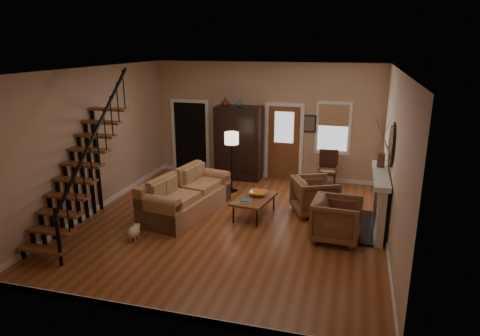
% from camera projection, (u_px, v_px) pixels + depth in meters
% --- Properties ---
extents(room, '(7.00, 7.33, 3.30)m').
position_uv_depth(room, '(235.00, 138.00, 10.71)').
color(room, brown).
rests_on(room, ground).
extents(staircase, '(0.94, 2.80, 3.20)m').
position_uv_depth(staircase, '(77.00, 159.00, 8.46)').
color(staircase, brown).
rests_on(staircase, ground).
extents(fireplace, '(0.33, 1.95, 2.30)m').
position_uv_depth(fireplace, '(382.00, 197.00, 8.86)').
color(fireplace, black).
rests_on(fireplace, ground).
extents(armoire, '(1.30, 0.60, 2.10)m').
position_uv_depth(armoire, '(239.00, 143.00, 12.20)').
color(armoire, black).
rests_on(armoire, ground).
extents(vase_a, '(0.24, 0.24, 0.25)m').
position_uv_depth(vase_a, '(225.00, 102.00, 11.86)').
color(vase_a, '#4C2619').
rests_on(vase_a, armoire).
extents(vase_b, '(0.20, 0.20, 0.21)m').
position_uv_depth(vase_b, '(239.00, 103.00, 11.77)').
color(vase_b, '#334C60').
rests_on(vase_b, armoire).
extents(sofa, '(1.48, 2.58, 0.91)m').
position_uv_depth(sofa, '(186.00, 195.00, 9.79)').
color(sofa, '#B17A50').
rests_on(sofa, ground).
extents(coffee_table, '(0.88, 1.29, 0.46)m').
position_uv_depth(coffee_table, '(254.00, 207.00, 9.68)').
color(coffee_table, brown).
rests_on(coffee_table, ground).
extents(bowl, '(0.41, 0.41, 0.10)m').
position_uv_depth(bowl, '(258.00, 193.00, 9.73)').
color(bowl, orange).
rests_on(bowl, coffee_table).
extents(books, '(0.22, 0.30, 0.06)m').
position_uv_depth(books, '(246.00, 200.00, 9.36)').
color(books, beige).
rests_on(books, coffee_table).
extents(armchair_left, '(1.01, 0.99, 0.86)m').
position_uv_depth(armchair_left, '(337.00, 220.00, 8.48)').
color(armchair_left, brown).
rests_on(armchair_left, ground).
extents(armchair_right, '(1.23, 1.22, 0.85)m').
position_uv_depth(armchair_right, '(315.00, 196.00, 9.81)').
color(armchair_right, brown).
rests_on(armchair_right, ground).
extents(floor_lamp, '(0.48, 0.48, 1.60)m').
position_uv_depth(floor_lamp, '(232.00, 162.00, 11.16)').
color(floor_lamp, black).
rests_on(floor_lamp, ground).
extents(side_chair, '(0.54, 0.54, 1.02)m').
position_uv_depth(side_chair, '(328.00, 170.00, 11.52)').
color(side_chair, '#391D12').
rests_on(side_chair, ground).
extents(dog, '(0.30, 0.43, 0.29)m').
position_uv_depth(dog, '(134.00, 233.00, 8.56)').
color(dog, beige).
rests_on(dog, ground).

